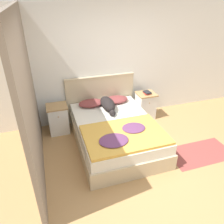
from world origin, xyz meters
The scene contains 13 objects.
ground_plane centered at (0.00, 0.00, 0.00)m, with size 16.00×16.00×0.00m, color tan.
wall_back centered at (0.00, 2.13, 1.27)m, with size 9.00×0.06×2.55m.
wall_side_left centered at (-1.53, 1.05, 1.27)m, with size 0.06×3.10×2.55m.
bed centered at (-0.10, 1.00, 0.25)m, with size 1.49×2.07×0.51m.
headboard centered at (-0.10, 2.06, 0.56)m, with size 1.57×0.06×1.08m.
nightstand_left centered at (-1.12, 1.77, 0.32)m, with size 0.42×0.40×0.63m.
nightstand_right centered at (0.92, 1.77, 0.32)m, with size 0.42×0.40×0.63m.
pillow_left centered at (-0.38, 1.80, 0.57)m, with size 0.54×0.37×0.11m.
pillow_right centered at (0.18, 1.80, 0.57)m, with size 0.54×0.37×0.11m.
quilt centered at (-0.11, 0.50, 0.54)m, with size 1.39×0.99×0.09m.
dog centered at (-0.08, 1.54, 0.62)m, with size 0.27×0.80×0.23m.
book_stack centered at (0.92, 1.76, 0.65)m, with size 0.15×0.21×0.05m.
rug centered at (1.33, 0.21, 0.00)m, with size 1.22×0.65×0.00m.
Camera 1 is at (-1.25, -2.36, 2.69)m, focal length 35.00 mm.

